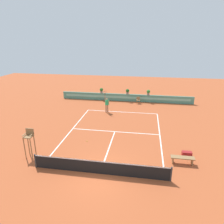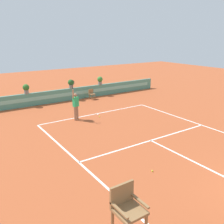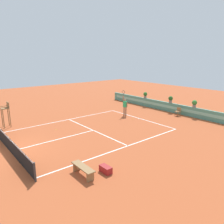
{
  "view_description": "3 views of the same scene",
  "coord_description": "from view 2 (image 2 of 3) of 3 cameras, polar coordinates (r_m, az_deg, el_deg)",
  "views": [
    {
      "loc": [
        2.58,
        -10.77,
        8.23
      ],
      "look_at": [
        -0.69,
        8.95,
        1.0
      ],
      "focal_mm": 32.86,
      "sensor_mm": 36.0,
      "label": 1
    },
    {
      "loc": [
        -8.18,
        -2.2,
        5.15
      ],
      "look_at": [
        -0.69,
        8.95,
        1.0
      ],
      "focal_mm": 39.63,
      "sensor_mm": 36.0,
      "label": 2
    },
    {
      "loc": [
        13.87,
        -3.02,
        5.82
      ],
      "look_at": [
        -0.69,
        8.95,
        1.0
      ],
      "focal_mm": 34.58,
      "sensor_mm": 36.0,
      "label": 3
    }
  ],
  "objects": [
    {
      "name": "ball_kid_chair",
      "position": [
        20.95,
        -4.72,
        4.23
      ],
      "size": [
        0.44,
        0.44,
        0.85
      ],
      "color": "olive",
      "rests_on": "ground"
    },
    {
      "name": "court_lines",
      "position": [
        13.15,
        7.99,
        -6.05
      ],
      "size": [
        8.32,
        11.94,
        0.01
      ],
      "color": "white",
      "rests_on": "ground"
    },
    {
      "name": "potted_plant_left",
      "position": [
        19.55,
        -19.22,
        5.19
      ],
      "size": [
        0.48,
        0.48,
        0.72
      ],
      "color": "gray",
      "rests_on": "back_wall_barrier"
    },
    {
      "name": "tennis_ball_mid_court",
      "position": [
        16.37,
        -2.93,
        -1.06
      ],
      "size": [
        0.07,
        0.07,
        0.07
      ],
      "primitive_type": "sphere",
      "color": "#CCE033",
      "rests_on": "ground"
    },
    {
      "name": "tennis_player",
      "position": [
        15.69,
        -8.38,
        1.83
      ],
      "size": [
        0.59,
        0.34,
        2.58
      ],
      "color": "#9E7051",
      "rests_on": "ground"
    },
    {
      "name": "tennis_ball_near_baseline",
      "position": [
        10.17,
        9.28,
        -13.27
      ],
      "size": [
        0.07,
        0.07,
        0.07
      ],
      "primitive_type": "sphere",
      "color": "#CCE033",
      "rests_on": "ground"
    },
    {
      "name": "potted_plant_centre",
      "position": [
        20.74,
        -9.47,
        6.56
      ],
      "size": [
        0.48,
        0.48,
        0.72
      ],
      "color": "gray",
      "rests_on": "back_wall_barrier"
    },
    {
      "name": "ground_plane",
      "position": [
        12.67,
        10.16,
        -7.1
      ],
      "size": [
        60.0,
        60.0,
        0.0
      ],
      "primitive_type": "plane",
      "color": "#A84C28"
    },
    {
      "name": "umpire_chair",
      "position": [
        5.82,
        3.53,
        -23.72
      ],
      "size": [
        0.6,
        0.6,
        2.14
      ],
      "color": "olive",
      "rests_on": "ground"
    },
    {
      "name": "back_wall_barrier",
      "position": [
        20.83,
        -9.91,
        4.02
      ],
      "size": [
        18.0,
        0.21,
        1.0
      ],
      "color": "#4C8E7A",
      "rests_on": "ground"
    },
    {
      "name": "potted_plant_right",
      "position": [
        22.02,
        -2.8,
        7.38
      ],
      "size": [
        0.48,
        0.48,
        0.72
      ],
      "color": "gray",
      "rests_on": "back_wall_barrier"
    }
  ]
}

